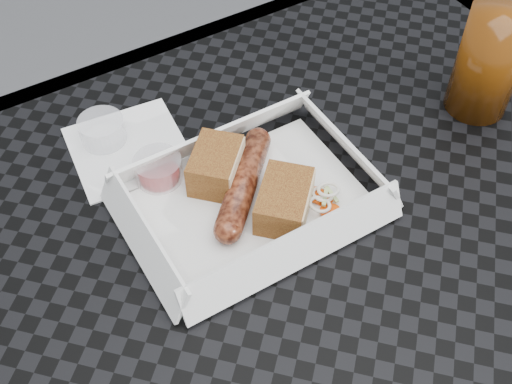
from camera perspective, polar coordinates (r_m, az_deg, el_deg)
patio_table at (r=0.69m, az=7.99°, el=-9.35°), size 0.80×0.80×0.74m
food_tray at (r=0.65m, az=-0.45°, el=-0.98°), size 0.22×0.15×0.00m
bratwurst at (r=0.65m, az=-1.11°, el=0.82°), size 0.11×0.11×0.03m
bread_near at (r=0.66m, az=-3.62°, el=2.33°), size 0.08×0.08×0.04m
bread_far at (r=0.63m, az=2.49°, el=-0.79°), size 0.08×0.08×0.04m
veg_garnish at (r=0.65m, az=6.09°, el=-0.84°), size 0.03×0.03×0.00m
napkin at (r=0.72m, az=-11.27°, el=3.85°), size 0.13×0.13×0.00m
condiment_cup_sauce at (r=0.67m, az=-8.67°, el=1.94°), size 0.05×0.05×0.03m
condiment_cup_empty at (r=0.72m, az=-13.50°, el=5.32°), size 0.05×0.05×0.03m
drink_glass at (r=0.76m, az=20.03°, el=10.88°), size 0.07×0.07×0.13m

